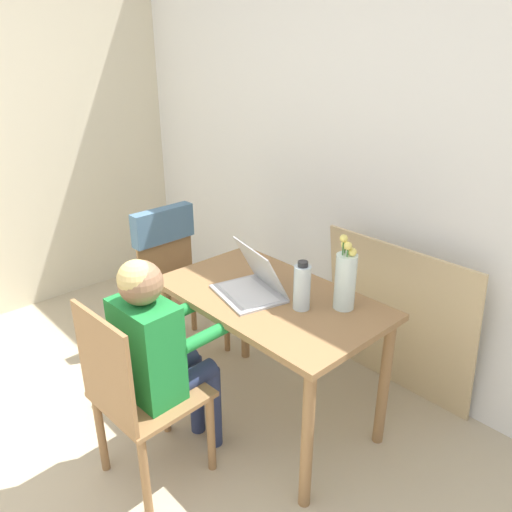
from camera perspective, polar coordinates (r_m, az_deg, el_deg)
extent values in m
cube|color=white|center=(2.61, 17.09, 10.68)|extent=(6.40, 0.05, 2.50)
cube|color=olive|center=(2.31, 1.70, -4.83)|extent=(1.06, 0.63, 0.03)
cylinder|color=olive|center=(2.68, -9.84, -9.62)|extent=(0.05, 0.05, 0.67)
cylinder|color=olive|center=(2.10, 5.87, -20.30)|extent=(0.05, 0.05, 0.67)
cylinder|color=olive|center=(2.95, -1.26, -5.95)|extent=(0.05, 0.05, 0.67)
cylinder|color=olive|center=(2.43, 14.43, -13.93)|extent=(0.05, 0.05, 0.67)
cube|color=olive|center=(2.22, -11.80, -15.18)|extent=(0.42, 0.42, 0.02)
cube|color=olive|center=(2.01, -16.94, -12.13)|extent=(0.38, 0.04, 0.44)
cylinder|color=olive|center=(2.32, -5.17, -19.49)|extent=(0.04, 0.04, 0.40)
cylinder|color=olive|center=(2.53, -10.38, -15.58)|extent=(0.04, 0.04, 0.40)
cylinder|color=olive|center=(2.19, -12.56, -23.46)|extent=(0.04, 0.04, 0.40)
cylinder|color=olive|center=(2.41, -17.30, -18.79)|extent=(0.04, 0.04, 0.40)
cube|color=olive|center=(3.00, -8.05, -3.94)|extent=(0.41, 0.41, 0.02)
cube|color=olive|center=(3.05, -10.41, 1.16)|extent=(0.02, 0.38, 0.44)
cylinder|color=olive|center=(2.90, -8.53, -9.85)|extent=(0.04, 0.04, 0.40)
cylinder|color=olive|center=(3.07, -3.36, -7.53)|extent=(0.04, 0.04, 0.40)
cylinder|color=olive|center=(3.15, -12.19, -7.28)|extent=(0.04, 0.04, 0.40)
cylinder|color=olive|center=(3.31, -7.21, -5.30)|extent=(0.04, 0.04, 0.40)
cube|color=slate|center=(3.00, -10.59, 3.49)|extent=(0.09, 0.39, 0.20)
cube|color=#1E8438|center=(2.09, -12.31, -10.39)|extent=(0.29, 0.19, 0.42)
sphere|color=#936B4C|center=(1.94, -13.06, -3.00)|extent=(0.17, 0.17, 0.17)
sphere|color=#D8BC72|center=(1.92, -13.49, -2.56)|extent=(0.15, 0.15, 0.15)
cylinder|color=navy|center=(2.22, -7.84, -14.00)|extent=(0.10, 0.28, 0.09)
cylinder|color=navy|center=(2.31, -9.85, -12.56)|extent=(0.10, 0.28, 0.09)
cylinder|color=navy|center=(2.43, -4.83, -16.87)|extent=(0.07, 0.07, 0.42)
cylinder|color=navy|center=(2.51, -6.82, -15.48)|extent=(0.07, 0.07, 0.42)
cylinder|color=#1E8438|center=(2.09, -5.67, -9.11)|extent=(0.07, 0.24, 0.06)
cylinder|color=#1E8438|center=(2.26, -9.65, -6.71)|extent=(0.07, 0.24, 0.06)
cube|color=#B2B2B7|center=(2.31, -0.91, -4.32)|extent=(0.37, 0.32, 0.01)
cube|color=silver|center=(2.31, -0.91, -4.19)|extent=(0.32, 0.24, 0.00)
cube|color=#B2B2B7|center=(2.29, 0.56, -1.37)|extent=(0.34, 0.19, 0.22)
cube|color=#19284C|center=(2.29, 0.63, -1.31)|extent=(0.31, 0.17, 0.20)
cylinder|color=silver|center=(2.18, 10.16, -2.91)|extent=(0.09, 0.09, 0.25)
cylinder|color=#3D7A38|center=(2.16, 10.74, -2.23)|extent=(0.01, 0.01, 0.22)
sphere|color=#EFDB66|center=(2.12, 10.95, 0.43)|extent=(0.04, 0.04, 0.04)
cylinder|color=#3D7A38|center=(2.18, 10.56, -1.98)|extent=(0.01, 0.01, 0.22)
sphere|color=#EFDB66|center=(2.14, 10.77, 0.63)|extent=(0.03, 0.03, 0.03)
cylinder|color=#3D7A38|center=(2.18, 9.94, -1.64)|extent=(0.01, 0.01, 0.24)
sphere|color=#EFDB66|center=(2.13, 10.16, 1.28)|extent=(0.04, 0.04, 0.04)
cylinder|color=#3D7A38|center=(2.15, 9.74, -1.44)|extent=(0.01, 0.01, 0.28)
sphere|color=#EFDB66|center=(2.10, 10.00, 1.99)|extent=(0.03, 0.03, 0.03)
cylinder|color=#3D7A38|center=(2.14, 10.23, -1.95)|extent=(0.01, 0.01, 0.25)
sphere|color=#EFDB66|center=(2.09, 10.47, 1.16)|extent=(0.03, 0.03, 0.03)
cylinder|color=silver|center=(2.16, 5.28, -3.62)|extent=(0.07, 0.07, 0.20)
cylinder|color=#262628|center=(2.11, 5.39, -0.91)|extent=(0.04, 0.04, 0.02)
cube|color=tan|center=(2.75, 15.83, -7.02)|extent=(0.86, 0.14, 0.86)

